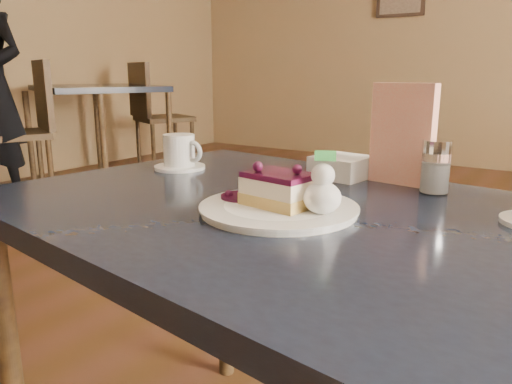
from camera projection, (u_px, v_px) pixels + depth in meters
The scene contains 10 objects.
main_table at pixel (295, 247), 0.90m from camera, with size 1.25×0.93×0.72m.
dessert_plate at pixel (279, 209), 0.85m from camera, with size 0.26×0.26×0.01m, color white.
cheesecake_slice at pixel (279, 189), 0.84m from camera, with size 0.13×0.10×0.06m.
whipped_cream at pixel (322, 198), 0.79m from camera, with size 0.06×0.06×0.05m.
berry_sauce at pixel (242, 197), 0.90m from camera, with size 0.08×0.08×0.01m, color black.
coffee_set at pixel (180, 154), 1.22m from camera, with size 0.13×0.12×0.08m.
menu_card at pixel (403, 134), 1.04m from camera, with size 0.13×0.03×0.21m, color #FDEECD.
sugar_shaker at pixel (436, 166), 0.97m from camera, with size 0.06×0.06×0.11m.
napkin_stack at pixel (342, 167), 1.13m from camera, with size 0.12×0.12×0.05m, color white.
bg_table_far_left at pixel (103, 174), 4.34m from camera, with size 1.38×2.03×1.35m.
Camera 1 is at (0.26, -0.37, 0.95)m, focal length 35.00 mm.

